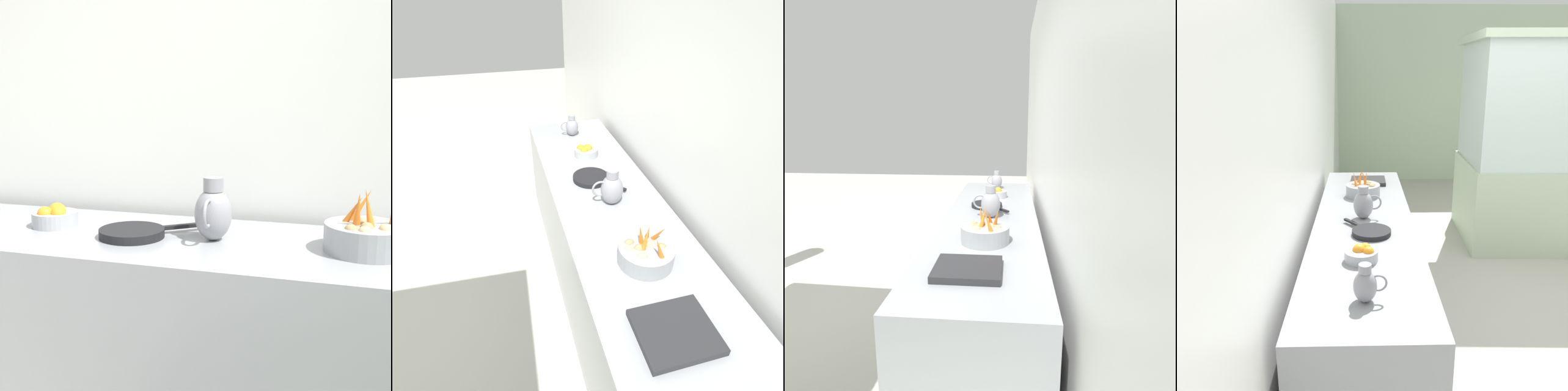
# 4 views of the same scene
# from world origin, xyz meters

# --- Properties ---
(ground_plane) EXTENTS (14.98, 14.98, 0.00)m
(ground_plane) POSITION_xyz_m (0.00, 0.00, 0.00)
(ground_plane) COLOR #ADAA9E
(tile_wall_left) EXTENTS (0.10, 8.08, 3.00)m
(tile_wall_left) POSITION_xyz_m (-1.95, 0.51, 1.50)
(tile_wall_left) COLOR white
(tile_wall_left) RESTS_ON ground_plane
(back_wall_green) EXTENTS (8.00, 0.10, 3.00)m
(back_wall_green) POSITION_xyz_m (2.10, 4.54, 1.50)
(back_wall_green) COLOR #B2C6A8
(back_wall_green) RESTS_ON ground_plane
(prep_counter) EXTENTS (0.74, 2.98, 0.87)m
(prep_counter) POSITION_xyz_m (-1.47, 0.01, 0.44)
(prep_counter) COLOR gray
(prep_counter) RESTS_ON ground_plane
(vegetable_colander) EXTENTS (0.30, 0.30, 0.24)m
(vegetable_colander) POSITION_xyz_m (-1.48, 0.62, 0.93)
(vegetable_colander) COLOR gray
(vegetable_colander) RESTS_ON prep_counter
(orange_bowl) EXTENTS (0.20, 0.20, 0.10)m
(orange_bowl) POSITION_xyz_m (-1.49, -0.69, 0.91)
(orange_bowl) COLOR #9EA0A5
(orange_bowl) RESTS_ON prep_counter
(metal_pitcher_tall) EXTENTS (0.21, 0.15, 0.25)m
(metal_pitcher_tall) POSITION_xyz_m (-1.47, 0.04, 0.98)
(metal_pitcher_tall) COLOR gray
(metal_pitcher_tall) RESTS_ON prep_counter
(metal_pitcher_short) EXTENTS (0.17, 0.12, 0.20)m
(metal_pitcher_short) POSITION_xyz_m (-1.47, -1.14, 0.96)
(metal_pitcher_short) COLOR gray
(metal_pitcher_short) RESTS_ON prep_counter
(counter_sink_basin) EXTENTS (0.34, 0.30, 0.04)m
(counter_sink_basin) POSITION_xyz_m (-1.42, 1.07, 0.89)
(counter_sink_basin) COLOR #232326
(counter_sink_basin) RESTS_ON prep_counter
(skillet_on_counter) EXTENTS (0.33, 0.38, 0.03)m
(skillet_on_counter) POSITION_xyz_m (-1.43, -0.29, 0.89)
(skillet_on_counter) COLOR black
(skillet_on_counter) RESTS_ON prep_counter
(glass_block_booth) EXTENTS (1.47, 1.40, 2.32)m
(glass_block_booth) POSITION_xyz_m (0.39, 1.73, 1.14)
(glass_block_booth) COLOR #ADC1A3
(glass_block_booth) RESTS_ON ground_plane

